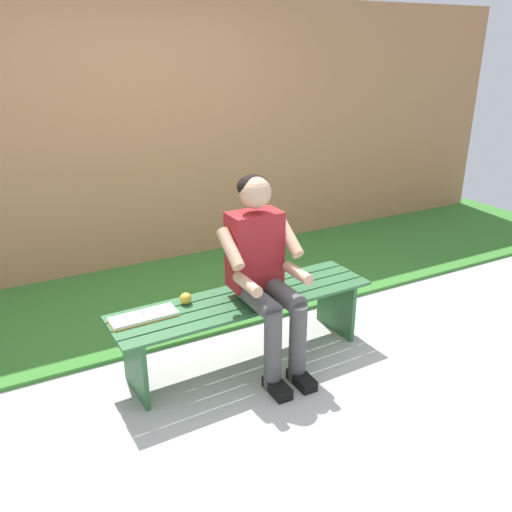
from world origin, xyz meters
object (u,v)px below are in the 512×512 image
(bench_near, at_px, (245,312))
(book_open, at_px, (144,317))
(person_seated, at_px, (264,268))
(apple, at_px, (186,298))

(bench_near, height_order, book_open, book_open)
(book_open, bearing_deg, bench_near, 174.30)
(bench_near, xyz_separation_m, person_seated, (-0.08, 0.10, 0.35))
(book_open, bearing_deg, apple, -170.37)
(person_seated, xyz_separation_m, apple, (0.45, -0.21, -0.20))
(person_seated, distance_m, apple, 0.54)
(apple, relative_size, book_open, 0.18)
(person_seated, bearing_deg, bench_near, -51.06)
(bench_near, distance_m, person_seated, 0.37)
(person_seated, distance_m, book_open, 0.80)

